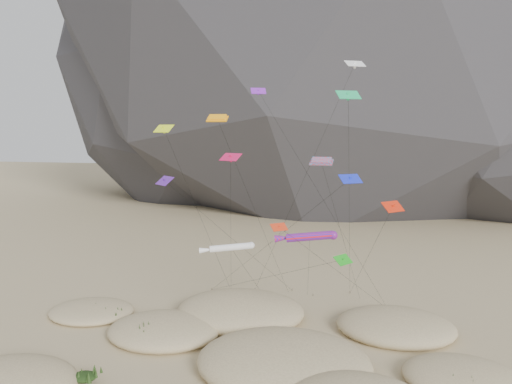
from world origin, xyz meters
TOP-DOWN VIEW (x-y plane):
  - ground at (0.00, 0.00)m, footprint 500.00×500.00m
  - dunes at (-0.11, 4.46)m, footprint 52.00×37.61m
  - dune_grass at (-0.68, 3.10)m, footprint 43.59×29.95m
  - kite_stakes at (2.41, 23.72)m, footprint 24.06×7.32m
  - rainbow_tube_kite at (4.43, 12.88)m, footprint 7.02×12.56m
  - white_tube_kite at (-3.95, 10.11)m, footprint 5.94×13.06m
  - orange_parafoil at (-5.89, 13.48)m, footprint 7.86×12.48m
  - multi_parafoil at (6.05, 10.87)m, footprint 5.72×14.26m
  - delta_kites at (1.88, 11.06)m, footprint 27.88×21.52m

SIDE VIEW (x-z plane):
  - ground at x=0.00m, z-range 0.00..0.00m
  - kite_stakes at x=2.41m, z-range 0.00..0.30m
  - dunes at x=-0.11m, z-range -1.22..2.70m
  - dune_grass at x=-0.68m, z-range 0.12..1.54m
  - white_tube_kite at x=-3.95m, z-range 4.57..14.92m
  - rainbow_tube_kite at x=4.43m, z-range 4.98..16.52m
  - delta_kites at x=1.88m, z-range 3.97..34.00m
  - multi_parafoil at x=6.05m, z-range 9.20..28.98m
  - orange_parafoil at x=-5.89m, z-range 11.38..35.71m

